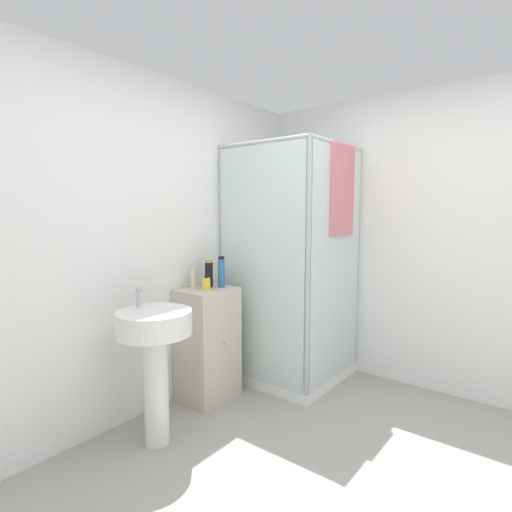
{
  "coord_description": "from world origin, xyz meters",
  "views": [
    {
      "loc": [
        -1.79,
        -0.74,
        1.5
      ],
      "look_at": [
        0.59,
        1.12,
        1.17
      ],
      "focal_mm": 28.0,
      "sensor_mm": 36.0,
      "label": 1
    }
  ],
  "objects_px": {
    "sink": "(155,346)",
    "lotion_bottle_white": "(193,279)",
    "soap_dispenser": "(206,284)",
    "shampoo_bottle_blue": "(221,272)",
    "shampoo_bottle_tall_black": "(209,274)"
  },
  "relations": [
    {
      "from": "soap_dispenser",
      "to": "shampoo_bottle_blue",
      "type": "distance_m",
      "value": 0.18
    },
    {
      "from": "shampoo_bottle_tall_black",
      "to": "lotion_bottle_white",
      "type": "distance_m",
      "value": 0.14
    },
    {
      "from": "shampoo_bottle_tall_black",
      "to": "lotion_bottle_white",
      "type": "xyz_separation_m",
      "value": [
        -0.12,
        0.06,
        -0.03
      ]
    },
    {
      "from": "shampoo_bottle_tall_black",
      "to": "soap_dispenser",
      "type": "bearing_deg",
      "value": -145.0
    },
    {
      "from": "soap_dispenser",
      "to": "shampoo_bottle_tall_black",
      "type": "xyz_separation_m",
      "value": [
        0.11,
        0.07,
        0.06
      ]
    },
    {
      "from": "sink",
      "to": "soap_dispenser",
      "type": "distance_m",
      "value": 0.72
    },
    {
      "from": "soap_dispenser",
      "to": "shampoo_bottle_blue",
      "type": "xyz_separation_m",
      "value": [
        0.16,
        -0.01,
        0.07
      ]
    },
    {
      "from": "shampoo_bottle_tall_black",
      "to": "lotion_bottle_white",
      "type": "relative_size",
      "value": 1.23
    },
    {
      "from": "lotion_bottle_white",
      "to": "shampoo_bottle_tall_black",
      "type": "bearing_deg",
      "value": -27.81
    },
    {
      "from": "sink",
      "to": "shampoo_bottle_tall_black",
      "type": "distance_m",
      "value": 0.85
    },
    {
      "from": "soap_dispenser",
      "to": "shampoo_bottle_blue",
      "type": "height_order",
      "value": "shampoo_bottle_blue"
    },
    {
      "from": "sink",
      "to": "soap_dispenser",
      "type": "bearing_deg",
      "value": 15.02
    },
    {
      "from": "shampoo_bottle_tall_black",
      "to": "shampoo_bottle_blue",
      "type": "bearing_deg",
      "value": -59.47
    },
    {
      "from": "sink",
      "to": "soap_dispenser",
      "type": "xyz_separation_m",
      "value": [
        0.63,
        0.17,
        0.29
      ]
    },
    {
      "from": "sink",
      "to": "lotion_bottle_white",
      "type": "height_order",
      "value": "lotion_bottle_white"
    }
  ]
}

